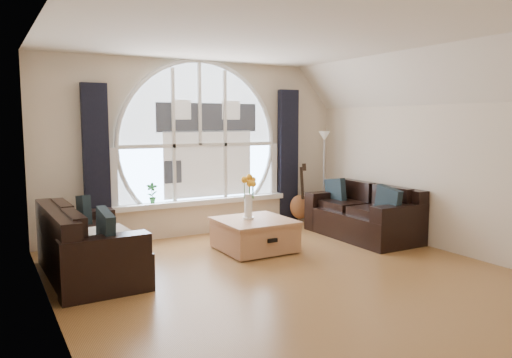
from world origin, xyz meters
name	(u,v)px	position (x,y,z in m)	size (l,w,h in m)	color
ground	(295,280)	(0.00, 0.00, 0.00)	(5.00, 5.50, 0.01)	brown
ceiling	(297,34)	(0.00, 0.00, 2.70)	(5.00, 5.50, 0.01)	silver
wall_back	(199,148)	(0.00, 2.75, 1.35)	(5.00, 0.01, 2.70)	beige
wall_left	(51,172)	(-2.50, 0.00, 1.35)	(0.01, 5.50, 2.70)	beige
wall_right	(451,153)	(2.50, 0.00, 1.35)	(0.01, 5.50, 2.70)	beige
attic_slope	(439,76)	(2.20, 0.00, 2.35)	(0.92, 5.50, 0.72)	silver
arched_window	(199,131)	(0.00, 2.72, 1.62)	(2.60, 0.06, 2.15)	silver
window_sill	(202,202)	(0.00, 2.65, 0.51)	(2.90, 0.22, 0.08)	white
window_frame	(200,131)	(0.00, 2.69, 1.62)	(2.76, 0.08, 2.15)	white
neighbor_house	(208,139)	(0.15, 2.71, 1.50)	(1.70, 0.02, 1.50)	silver
curtain_left	(96,166)	(-1.60, 2.63, 1.15)	(0.35, 0.12, 2.30)	black
curtain_right	(288,158)	(1.60, 2.63, 1.15)	(0.35, 0.12, 2.30)	black
sofa_left	(90,242)	(-1.97, 1.29, 0.40)	(0.90, 1.81, 0.80)	black
sofa_right	(362,211)	(2.03, 1.21, 0.40)	(0.89, 1.79, 0.79)	black
coffee_chest	(254,233)	(0.22, 1.34, 0.24)	(0.97, 0.97, 0.47)	#A46B43
throw_blanket	(106,236)	(-1.85, 1.02, 0.50)	(0.55, 0.55, 0.10)	silver
vase_flowers	(248,191)	(0.16, 1.40, 0.82)	(0.24, 0.24, 0.70)	white
floor_lamp	(324,178)	(2.16, 2.35, 0.80)	(0.24, 0.24, 1.60)	#B2B2B2
guitar	(300,194)	(1.76, 2.48, 0.53)	(0.36, 0.24, 1.06)	brown
potted_plant	(152,193)	(-0.80, 2.65, 0.71)	(0.16, 0.11, 0.31)	#1E6023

